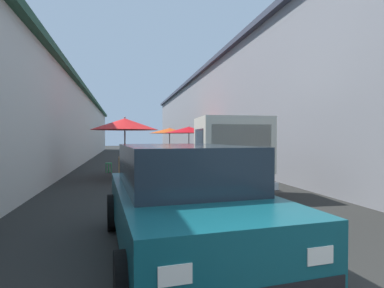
% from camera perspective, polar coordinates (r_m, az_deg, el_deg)
% --- Properties ---
extents(ground, '(90.00, 90.00, 0.00)m').
position_cam_1_polar(ground, '(14.77, -6.96, -4.85)').
color(ground, '#282826').
extents(building_left_whitewash, '(49.80, 7.50, 4.54)m').
position_cam_1_polar(building_left_whitewash, '(17.85, -31.82, 3.35)').
color(building_left_whitewash, beige).
rests_on(building_left_whitewash, ground).
extents(building_right_concrete, '(49.80, 7.50, 6.19)m').
position_cam_1_polar(building_right_concrete, '(19.07, 14.77, 5.83)').
color(building_right_concrete, gray).
rests_on(building_right_concrete, ground).
extents(fruit_stall_far_left, '(2.62, 2.62, 2.24)m').
position_cam_1_polar(fruit_stall_far_left, '(19.58, -4.21, 1.87)').
color(fruit_stall_far_left, '#9E9EA3').
rests_on(fruit_stall_far_left, ground).
extents(fruit_stall_far_right, '(2.81, 2.81, 2.26)m').
position_cam_1_polar(fruit_stall_far_right, '(17.68, -0.51, 1.86)').
color(fruit_stall_far_right, '#9E9EA3').
rests_on(fruit_stall_far_right, ground).
extents(fruit_stall_mid_lane, '(2.57, 2.57, 2.37)m').
position_cam_1_polar(fruit_stall_mid_lane, '(12.00, -12.43, 2.71)').
color(fruit_stall_mid_lane, '#9E9EA3').
rests_on(fruit_stall_mid_lane, ground).
extents(hatchback_car, '(4.02, 2.14, 1.45)m').
position_cam_1_polar(hatchback_car, '(4.19, -1.76, -10.09)').
color(hatchback_car, '#0F4C56').
rests_on(hatchback_car, ground).
extents(delivery_truck, '(5.01, 2.17, 2.08)m').
position_cam_1_polar(delivery_truck, '(8.66, 6.19, -2.22)').
color(delivery_truck, black).
rests_on(delivery_truck, ground).
extents(vendor_by_crates, '(0.34, 0.62, 1.64)m').
position_cam_1_polar(vendor_by_crates, '(13.21, 4.74, -1.42)').
color(vendor_by_crates, '#665B4C').
rests_on(vendor_by_crates, ground).
extents(plastic_stool, '(0.30, 0.30, 0.43)m').
position_cam_1_polar(plastic_stool, '(14.04, -15.33, -3.86)').
color(plastic_stool, '#1E8C3F').
rests_on(plastic_stool, ground).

